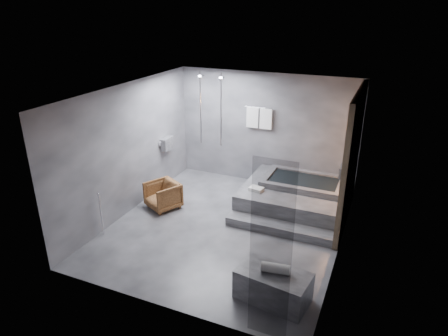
% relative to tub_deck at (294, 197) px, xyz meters
% --- Properties ---
extents(room, '(5.00, 5.04, 2.82)m').
position_rel_tub_deck_xyz_m(room, '(-0.65, -1.21, 1.48)').
color(room, '#323235').
rests_on(room, ground).
extents(tub_deck, '(2.20, 2.00, 0.50)m').
position_rel_tub_deck_xyz_m(tub_deck, '(0.00, 0.00, 0.00)').
color(tub_deck, '#38383B').
rests_on(tub_deck, ground).
extents(tub_step, '(2.20, 0.36, 0.18)m').
position_rel_tub_deck_xyz_m(tub_step, '(0.00, -1.18, -0.16)').
color(tub_step, '#38383B').
rests_on(tub_step, ground).
extents(concrete_bench, '(1.18, 0.76, 0.50)m').
position_rel_tub_deck_xyz_m(concrete_bench, '(0.46, -3.13, -0.00)').
color(concrete_bench, '#333336').
rests_on(concrete_bench, ground).
extents(driftwood_chair, '(0.89, 0.90, 0.61)m').
position_rel_tub_deck_xyz_m(driftwood_chair, '(-2.69, -1.19, 0.06)').
color(driftwood_chair, '#402310').
rests_on(driftwood_chair, ground).
extents(rolled_towel, '(0.45, 0.22, 0.16)m').
position_rel_tub_deck_xyz_m(rolled_towel, '(0.47, -3.12, 0.33)').
color(rolled_towel, silver).
rests_on(rolled_towel, concrete_bench).
extents(deck_towel, '(0.32, 0.26, 0.08)m').
position_rel_tub_deck_xyz_m(deck_towel, '(-0.72, -0.53, 0.29)').
color(deck_towel, silver).
rests_on(deck_towel, tub_deck).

